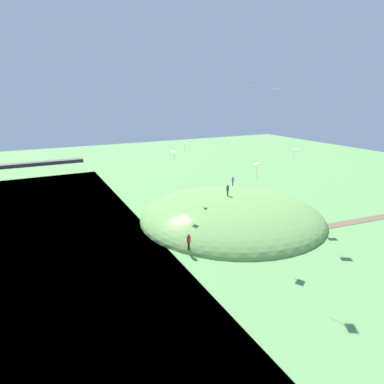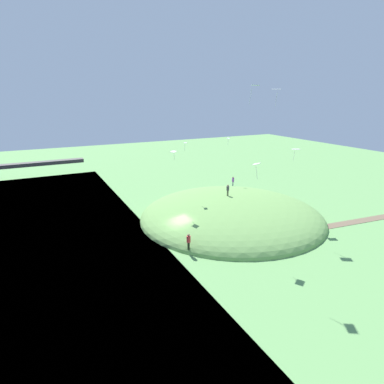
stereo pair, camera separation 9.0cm
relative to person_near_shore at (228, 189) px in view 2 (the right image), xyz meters
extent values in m
plane|color=#639954|center=(-9.13, -3.53, -3.85)|extent=(160.00, 160.00, 0.00)
ellipsoid|color=#6C9D51|center=(-0.05, -1.16, -3.85)|extent=(25.40, 25.42, 5.67)
cube|color=brown|center=(14.46, -10.28, -3.83)|extent=(14.50, 2.97, 0.04)
cube|color=#505538|center=(0.00, 0.00, -0.64)|extent=(0.24, 0.16, 0.78)
cylinder|color=#454346|center=(0.00, 0.00, 0.06)|extent=(0.47, 0.47, 0.62)
sphere|color=#947454|center=(0.00, 0.00, 0.49)|extent=(0.23, 0.23, 0.23)
cube|color=black|center=(-10.25, -8.34, -2.87)|extent=(0.27, 0.22, 0.88)
cylinder|color=red|center=(-10.25, -8.34, -2.08)|extent=(0.57, 0.57, 0.70)
sphere|color=#9A7558|center=(-10.25, -8.34, -1.60)|extent=(0.26, 0.26, 0.26)
cube|color=navy|center=(5.85, 7.37, -1.82)|extent=(0.22, 0.22, 0.79)
cylinder|color=purple|center=(5.85, 7.37, -1.11)|extent=(0.52, 0.52, 0.62)
sphere|color=brown|center=(5.85, 7.37, -0.68)|extent=(0.24, 0.24, 0.24)
cube|color=silver|center=(-5.25, 2.77, 6.42)|extent=(0.59, 0.72, 0.03)
cylinder|color=silver|center=(-5.26, 2.98, 5.81)|extent=(0.14, 0.15, 0.90)
cube|color=white|center=(-3.81, -10.84, 5.93)|extent=(1.15, 1.06, 0.18)
cylinder|color=white|center=(-3.75, -10.89, 5.03)|extent=(0.18, 0.23, 1.32)
cube|color=white|center=(-5.09, -11.64, 13.44)|extent=(1.16, 1.26, 0.06)
cylinder|color=white|center=(-5.36, -11.37, 12.46)|extent=(0.20, 0.09, 1.45)
cube|color=silver|center=(6.45, -5.71, 5.94)|extent=(1.23, 1.08, 0.05)
cylinder|color=silver|center=(6.40, -5.54, 5.04)|extent=(0.21, 0.07, 1.27)
cube|color=white|center=(-8.31, -0.21, 5.91)|extent=(0.76, 0.90, 0.14)
cylinder|color=white|center=(-8.17, -0.08, 5.25)|extent=(0.10, 0.13, 0.93)
cube|color=white|center=(5.52, 8.76, 5.73)|extent=(0.72, 0.63, 0.13)
cylinder|color=white|center=(5.34, 8.53, 5.14)|extent=(0.05, 0.15, 0.88)
cube|color=white|center=(3.53, -4.53, 13.28)|extent=(1.38, 1.27, 0.06)
cylinder|color=white|center=(3.76, -4.37, 12.13)|extent=(0.17, 0.11, 1.74)
cylinder|color=brown|center=(-11.31, -1.96, -3.21)|extent=(0.14, 0.14, 1.27)
camera|label=1|loc=(-23.99, -36.27, 12.56)|focal=30.00mm
camera|label=2|loc=(-23.91, -36.32, 12.56)|focal=30.00mm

